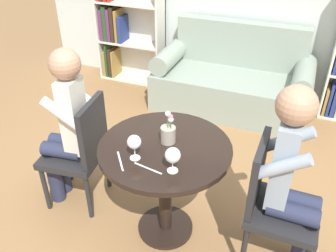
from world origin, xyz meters
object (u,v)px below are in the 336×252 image
wine_glass_right (173,156)px  chair_left (81,149)px  chair_right (273,201)px  couch (232,82)px  person_right (293,180)px  bookshelf_left (123,22)px  person_left (66,126)px  wine_glass_left (134,143)px  flower_vase (169,133)px

wine_glass_right → chair_left: bearing=162.4°
chair_right → wine_glass_right: bearing=114.2°
couch → person_right: person_right is taller
bookshelf_left → person_left: bookshelf_left is taller
person_right → couch: bearing=22.6°
couch → chair_left: 2.05m
chair_right → person_right: person_right is taller
bookshelf_left → wine_glass_right: 2.95m
person_left → wine_glass_left: size_ratio=7.92×
couch → person_left: bearing=-112.0°
couch → wine_glass_left: couch is taller
chair_right → wine_glass_left: bearing=105.9°
bookshelf_left → wine_glass_left: bookshelf_left is taller
person_right → chair_left: bearing=90.0°
wine_glass_right → person_right: bearing=20.6°
wine_glass_left → person_left: bearing=161.7°
couch → wine_glass_left: (-0.12, -2.16, 0.55)m
chair_right → flower_vase: flower_vase is taller
person_left → person_right: person_right is taller
bookshelf_left → wine_glass_right: (1.63, -2.45, 0.11)m
chair_left → flower_vase: 0.77m
couch → chair_right: 2.07m
person_right → wine_glass_left: person_right is taller
bookshelf_left → chair_left: (0.80, -2.19, -0.25)m
chair_right → flower_vase: (-0.69, 0.01, 0.33)m
chair_left → wine_glass_left: wine_glass_left is taller
couch → chair_left: couch is taller
person_left → person_right: (1.56, 0.00, 0.01)m
wine_glass_right → flower_vase: bearing=116.3°
wine_glass_left → wine_glass_right: 0.25m
person_right → wine_glass_right: bearing=111.3°
person_right → wine_glass_right: size_ratio=8.18×
chair_left → wine_glass_left: (0.58, -0.24, 0.37)m
wine_glass_left → flower_vase: size_ratio=0.71×
chair_left → wine_glass_left: 0.73m
person_right → bookshelf_left: bearing=46.6°
person_left → bookshelf_left: bearing=-169.4°
bookshelf_left → wine_glass_right: size_ratio=9.60×
chair_right → person_right: size_ratio=0.70×
chair_right → flower_vase: 0.77m
chair_left → couch: bearing=152.6°
couch → bookshelf_left: bookshelf_left is taller
chair_left → flower_vase: flower_vase is taller
person_left → wine_glass_right: person_left is taller
chair_right → chair_left: bearing=90.0°
chair_left → wine_glass_right: size_ratio=5.75×
chair_right → wine_glass_right: size_ratio=5.75×
couch → person_left: person_left is taller
person_left → chair_right: bearing=82.7°
couch → chair_left: bearing=-110.0°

